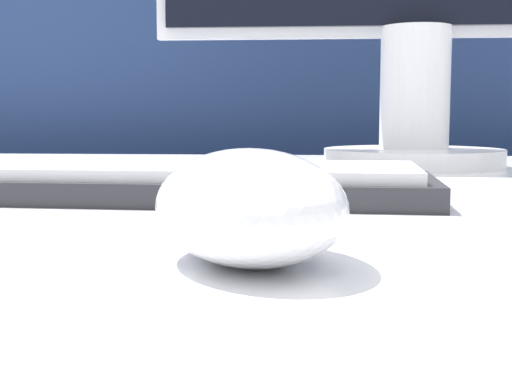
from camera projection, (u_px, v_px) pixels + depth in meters
partition_panel at (334, 269)px, 1.17m from camera, size 5.00×0.03×1.15m
computer_mouse_near at (250, 206)px, 0.28m from camera, size 0.11×0.12×0.05m
keyboard at (136, 181)px, 0.51m from camera, size 0.43×0.15×0.02m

